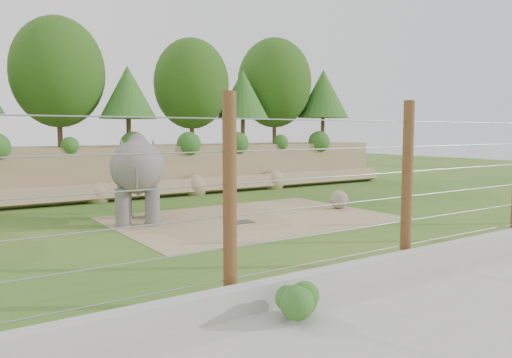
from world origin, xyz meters
TOP-DOWN VIEW (x-y plane):
  - ground at (0.00, 0.00)m, footprint 90.00×90.00m
  - back_embankment at (0.59, 12.68)m, footprint 30.00×5.52m
  - dirt_patch at (0.50, 3.00)m, footprint 10.00×7.00m
  - drain_grate at (-0.41, 2.47)m, footprint 1.00×0.60m
  - elephant at (-3.29, 4.70)m, footprint 2.94×4.15m
  - stone_ball at (4.79, 2.86)m, footprint 0.77×0.77m
  - retaining_wall at (0.00, -5.00)m, footprint 26.00×0.35m
  - walkway at (0.00, -7.00)m, footprint 26.00×4.00m
  - barrier_fence at (0.00, -4.50)m, footprint 20.26×0.26m
  - walkway_shrub at (-4.38, -5.80)m, footprint 0.61×0.61m

SIDE VIEW (x-z plane):
  - ground at x=0.00m, z-range 0.00..0.00m
  - walkway at x=0.00m, z-range 0.00..0.01m
  - dirt_patch at x=0.50m, z-range 0.00..0.02m
  - drain_grate at x=-0.41m, z-range 0.02..0.05m
  - retaining_wall at x=0.00m, z-range 0.00..0.50m
  - walkway_shrub at x=-4.38m, z-range 0.01..0.62m
  - stone_ball at x=4.79m, z-range 0.02..0.79m
  - elephant at x=-3.29m, z-range 0.00..3.09m
  - barrier_fence at x=0.00m, z-range 0.00..4.00m
  - back_embankment at x=0.59m, z-range -0.42..8.35m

